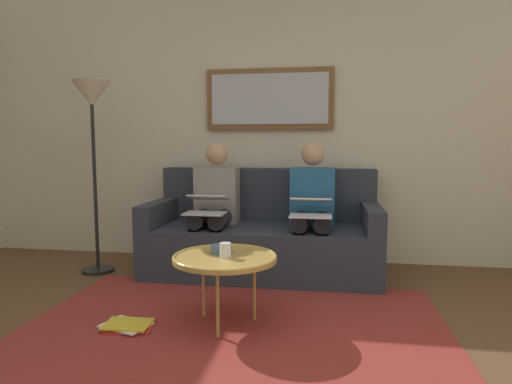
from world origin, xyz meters
TOP-DOWN VIEW (x-y plane):
  - wall_rear at (0.00, -2.60)m, footprint 6.00×0.12m
  - area_rug at (0.00, -0.85)m, footprint 2.60×1.80m
  - couch at (0.00, -2.12)m, footprint 1.98×0.90m
  - framed_mirror at (0.00, -2.51)m, footprint 1.21×0.05m
  - coffee_table at (0.07, -0.90)m, footprint 0.64×0.64m
  - cup at (0.06, -0.87)m, footprint 0.07×0.07m
  - bowl at (0.11, -0.98)m, footprint 0.14×0.14m
  - person_left at (-0.43, -2.05)m, footprint 0.38×0.58m
  - laptop_white at (-0.43, -1.80)m, footprint 0.33×0.34m
  - person_right at (0.43, -2.05)m, footprint 0.38×0.58m
  - laptop_silver at (0.43, -1.81)m, footprint 0.33×0.36m
  - magazine_stack at (0.64, -0.74)m, footprint 0.34×0.27m
  - standing_lamp at (1.44, -1.85)m, footprint 0.32×0.32m

SIDE VIEW (x-z plane):
  - area_rug at x=0.00m, z-range 0.00..0.01m
  - magazine_stack at x=0.64m, z-range 0.00..0.04m
  - couch at x=0.00m, z-range -0.14..0.76m
  - coffee_table at x=0.07m, z-range 0.20..0.64m
  - bowl at x=0.11m, z-range 0.43..0.48m
  - cup at x=0.06m, z-range 0.43..0.52m
  - person_left at x=-0.43m, z-range 0.04..1.18m
  - person_right at x=0.43m, z-range 0.04..1.18m
  - laptop_white at x=-0.43m, z-range 0.56..0.70m
  - laptop_silver at x=0.43m, z-range 0.55..0.71m
  - wall_rear at x=0.00m, z-range 0.00..2.60m
  - standing_lamp at x=1.44m, z-range 0.54..2.20m
  - framed_mirror at x=0.00m, z-range 1.26..1.84m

